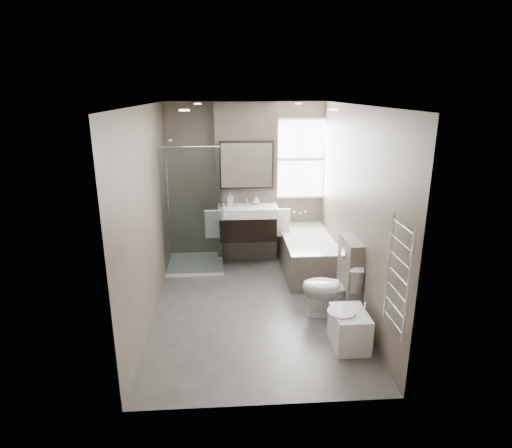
{
  "coord_description": "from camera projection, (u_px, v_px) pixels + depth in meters",
  "views": [
    {
      "loc": [
        -0.32,
        -5.14,
        2.77
      ],
      "look_at": [
        0.05,
        0.15,
        1.1
      ],
      "focal_mm": 30.0,
      "sensor_mm": 36.0,
      "label": 1
    }
  ],
  "objects": [
    {
      "name": "window",
      "position": [
        300.0,
        159.0,
        7.08
      ],
      "size": [
        0.98,
        0.06,
        1.33
      ],
      "color": "white",
      "rests_on": "room"
    },
    {
      "name": "soap_bottle_b",
      "position": [
        256.0,
        200.0,
        6.89
      ],
      "size": [
        0.11,
        0.11,
        0.14
      ],
      "primitive_type": "imported",
      "color": "white",
      "rests_on": "vanity"
    },
    {
      "name": "shower_enclosure",
      "position": [
        201.0,
        239.0,
        6.83
      ],
      "size": [
        0.9,
        0.9,
        2.0
      ],
      "color": "white",
      "rests_on": "ground"
    },
    {
      "name": "towel_radiator",
      "position": [
        398.0,
        276.0,
        3.96
      ],
      "size": [
        0.03,
        0.49,
        1.1
      ],
      "color": "silver",
      "rests_on": "room"
    },
    {
      "name": "towel_right",
      "position": [
        282.0,
        223.0,
        6.9
      ],
      "size": [
        0.24,
        0.06,
        0.44
      ],
      "primitive_type": "cube",
      "color": "white",
      "rests_on": "vanity_pier"
    },
    {
      "name": "vanity_pier",
      "position": [
        246.0,
        183.0,
        7.04
      ],
      "size": [
        1.0,
        0.25,
        2.6
      ],
      "primitive_type": "cube",
      "color": "#5F554B",
      "rests_on": "ground"
    },
    {
      "name": "room",
      "position": [
        253.0,
        213.0,
        5.35
      ],
      "size": [
        2.7,
        3.9,
        2.7
      ],
      "color": "#4C4946",
      "rests_on": "ground"
    },
    {
      "name": "bathtub",
      "position": [
        307.0,
        252.0,
        6.75
      ],
      "size": [
        0.75,
        1.6,
        0.57
      ],
      "color": "#5F554B",
      "rests_on": "ground"
    },
    {
      "name": "mirror_cabinet",
      "position": [
        247.0,
        165.0,
        6.79
      ],
      "size": [
        0.86,
        0.08,
        0.76
      ],
      "color": "black",
      "rests_on": "vanity_pier"
    },
    {
      "name": "toilet",
      "position": [
        331.0,
        288.0,
        5.39
      ],
      "size": [
        0.81,
        0.57,
        0.75
      ],
      "primitive_type": "imported",
      "rotation": [
        0.0,
        0.0,
        -1.79
      ],
      "color": "white",
      "rests_on": "ground"
    },
    {
      "name": "bidet",
      "position": [
        349.0,
        328.0,
        4.79
      ],
      "size": [
        0.45,
        0.52,
        0.54
      ],
      "color": "white",
      "rests_on": "ground"
    },
    {
      "name": "vanity",
      "position": [
        248.0,
        222.0,
        6.87
      ],
      "size": [
        0.95,
        0.47,
        0.66
      ],
      "color": "black",
      "rests_on": "vanity_pier"
    },
    {
      "name": "towel_left",
      "position": [
        213.0,
        224.0,
        6.82
      ],
      "size": [
        0.24,
        0.06,
        0.44
      ],
      "primitive_type": "cube",
      "color": "white",
      "rests_on": "vanity_pier"
    },
    {
      "name": "cistern_box",
      "position": [
        349.0,
        277.0,
        5.43
      ],
      "size": [
        0.19,
        0.55,
        1.0
      ],
      "color": "#5F554B",
      "rests_on": "ground"
    },
    {
      "name": "soap_bottle_a",
      "position": [
        230.0,
        199.0,
        6.8
      ],
      "size": [
        0.1,
        0.1,
        0.21
      ],
      "primitive_type": "imported",
      "color": "white",
      "rests_on": "vanity"
    }
  ]
}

